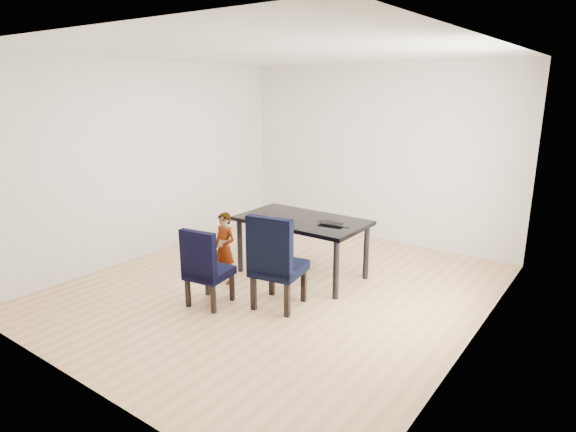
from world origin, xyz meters
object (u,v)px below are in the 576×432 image
Objects in this scene: child at (225,248)px; plate at (270,221)px; chair_left at (209,266)px; laptop at (332,223)px; dining_table at (302,247)px; chair_right at (279,260)px.

child reaches higher than plate.
chair_left is 1.00× the size of child.
dining_table is at bearing -3.95° from laptop.
plate is at bearing 74.45° from chair_left.
chair_right reaches higher than plate.
laptop is at bearing 29.86° from plate.
chair_left is 0.84× the size of chair_right.
plate is at bearing 22.90° from laptop.
laptop is at bearing 51.33° from chair_left.
plate is (-0.23, -0.35, 0.38)m from dining_table.
laptop is (0.65, 0.37, 0.01)m from plate.
chair_left is at bearing -59.29° from child.
dining_table is 0.57m from laptop.
chair_right is 0.94m from laptop.
chair_right is at bearing -5.20° from child.
child is (-0.93, 0.14, -0.09)m from chair_right.
child is at bearing 108.85° from chair_left.
chair_right is at bearing 23.94° from chair_left.
plate is at bearing -123.12° from dining_table.
dining_table is 1.80× the size of child.
chair_right is 4.42× the size of plate.
chair_right reaches higher than dining_table.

